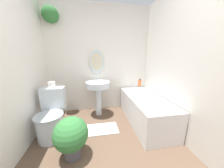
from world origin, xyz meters
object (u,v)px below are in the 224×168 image
(pedestal_sink, at_px, (98,89))
(toilet, at_px, (51,117))
(shampoo_bottle, at_px, (140,83))
(potted_plant, at_px, (71,135))
(toilet_paper_roll, at_px, (52,85))
(bathtub, at_px, (145,109))

(pedestal_sink, bearing_deg, toilet, -144.58)
(pedestal_sink, relative_size, shampoo_bottle, 5.03)
(toilet, bearing_deg, potted_plant, -52.03)
(pedestal_sink, height_order, potted_plant, pedestal_sink)
(toilet_paper_roll, bearing_deg, pedestal_sink, 24.27)
(shampoo_bottle, distance_m, potted_plant, 1.85)
(toilet, bearing_deg, bathtub, 3.78)
(toilet, xyz_separation_m, bathtub, (1.69, 0.11, -0.05))
(toilet_paper_roll, bearing_deg, potted_plant, -60.97)
(toilet, bearing_deg, shampoo_bottle, 19.99)
(toilet, xyz_separation_m, toilet_paper_roll, (0.00, 0.21, 0.50))
(bathtub, height_order, shampoo_bottle, shampoo_bottle)
(bathtub, distance_m, toilet_paper_roll, 1.78)
(toilet, height_order, pedestal_sink, pedestal_sink)
(toilet, xyz_separation_m, shampoo_bottle, (1.80, 0.65, 0.36))
(bathtub, height_order, potted_plant, bathtub)
(pedestal_sink, bearing_deg, toilet_paper_roll, -155.73)
(pedestal_sink, bearing_deg, shampoo_bottle, 4.92)
(toilet, xyz_separation_m, pedestal_sink, (0.80, 0.57, 0.28))
(shampoo_bottle, bearing_deg, bathtub, -100.52)
(bathtub, bearing_deg, toilet_paper_roll, 176.77)
(toilet_paper_roll, bearing_deg, toilet, -90.00)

